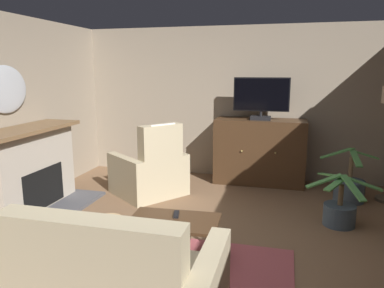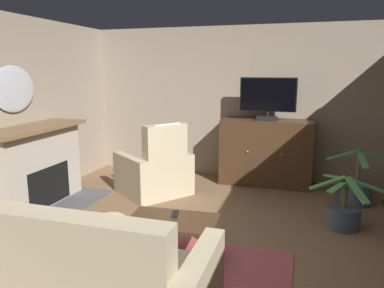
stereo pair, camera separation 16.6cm
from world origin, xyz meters
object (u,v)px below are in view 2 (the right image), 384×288
at_px(sofa_floral, 105,284).
at_px(television, 268,98).
at_px(fireplace, 36,169).
at_px(tv_remote, 175,214).
at_px(armchair_by_fireplace, 155,172).
at_px(potted_plant_leafy_by_curtain, 356,191).
at_px(tv_cabinet, 266,154).
at_px(wall_mirror_oval, 14,89).
at_px(coffee_table, 172,224).
at_px(cat, 106,221).
at_px(potted_plant_tall_palm_by_window, 344,214).

bearing_deg(sofa_floral, television, 78.66).
relative_size(fireplace, television, 1.86).
distance_m(tv_remote, armchair_by_fireplace, 1.86).
xyz_separation_m(fireplace, potted_plant_leafy_by_curtain, (4.14, 1.42, -0.35)).
bearing_deg(potted_plant_leafy_by_curtain, tv_cabinet, 156.73).
bearing_deg(armchair_by_fireplace, fireplace, -142.90).
bearing_deg(sofa_floral, tv_cabinet, 78.81).
xyz_separation_m(tv_cabinet, television, (-0.00, -0.05, 0.91)).
xyz_separation_m(wall_mirror_oval, coffee_table, (2.46, -0.75, -1.24)).
bearing_deg(cat, coffee_table, -20.57).
xyz_separation_m(television, coffee_table, (-0.62, -2.68, -1.06)).
relative_size(wall_mirror_oval, cat, 1.19).
height_order(sofa_floral, potted_plant_leafy_by_curtain, sofa_floral).
distance_m(tv_cabinet, coffee_table, 2.81).
height_order(wall_mirror_oval, television, wall_mirror_oval).
bearing_deg(television, fireplace, -145.69).
bearing_deg(tv_cabinet, wall_mirror_oval, -147.20).
height_order(fireplace, tv_cabinet, fireplace).
bearing_deg(television, tv_cabinet, 90.00).
relative_size(fireplace, coffee_table, 1.79).
relative_size(coffee_table, sofa_floral, 0.58).
height_order(wall_mirror_oval, potted_plant_leafy_by_curtain, wall_mirror_oval).
bearing_deg(cat, potted_plant_tall_palm_by_window, 18.54).
bearing_deg(coffee_table, sofa_floral, -97.09).
xyz_separation_m(fireplace, coffee_table, (2.21, -0.75, -0.18)).
bearing_deg(cat, television, 55.73).
xyz_separation_m(television, sofa_floral, (-0.75, -3.75, -1.09)).
bearing_deg(tv_remote, wall_mirror_oval, -117.84).
xyz_separation_m(tv_cabinet, potted_plant_tall_palm_by_window, (1.07, -1.48, -0.33)).
relative_size(fireplace, potted_plant_leafy_by_curtain, 1.58).
distance_m(wall_mirror_oval, potted_plant_tall_palm_by_window, 4.41).
bearing_deg(coffee_table, potted_plant_tall_palm_by_window, 36.53).
distance_m(sofa_floral, potted_plant_tall_palm_by_window, 2.95).
xyz_separation_m(fireplace, sofa_floral, (2.08, -1.82, -0.21)).
distance_m(tv_cabinet, armchair_by_fireplace, 1.83).
distance_m(coffee_table, potted_plant_leafy_by_curtain, 2.91).
bearing_deg(coffee_table, armchair_by_fireplace, 117.55).
height_order(tv_remote, sofa_floral, sofa_floral).
relative_size(sofa_floral, potted_plant_tall_palm_by_window, 1.63).
xyz_separation_m(tv_cabinet, armchair_by_fireplace, (-1.53, -1.00, -0.17)).
bearing_deg(tv_remote, potted_plant_leafy_by_curtain, 123.73).
height_order(television, potted_plant_leafy_by_curtain, television).
relative_size(wall_mirror_oval, potted_plant_tall_palm_by_window, 0.78).
height_order(potted_plant_tall_palm_by_window, cat, potted_plant_tall_palm_by_window).
bearing_deg(fireplace, potted_plant_tall_palm_by_window, 7.29).
relative_size(armchair_by_fireplace, cat, 1.99).
bearing_deg(potted_plant_tall_palm_by_window, tv_cabinet, 125.76).
distance_m(television, tv_remote, 2.83).
relative_size(television, coffee_table, 0.97).
bearing_deg(tv_cabinet, tv_remote, -103.40).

